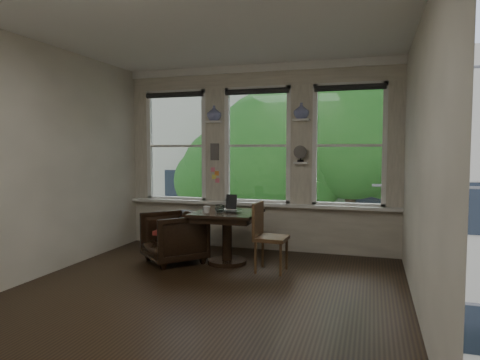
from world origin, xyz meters
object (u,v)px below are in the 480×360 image
(table, at_px, (227,238))
(armchair_left, at_px, (174,237))
(laptop, at_px, (228,212))
(side_chair_right, at_px, (271,238))
(mug, at_px, (207,210))

(table, relative_size, armchair_left, 1.12)
(table, xyz_separation_m, armchair_left, (-0.77, -0.15, -0.01))
(armchair_left, xyz_separation_m, laptop, (0.81, 0.04, 0.40))
(laptop, bearing_deg, armchair_left, -175.03)
(table, height_order, armchair_left, table)
(table, xyz_separation_m, side_chair_right, (0.70, -0.21, 0.09))
(table, distance_m, mug, 0.52)
(laptop, distance_m, mug, 0.29)
(table, bearing_deg, armchair_left, -168.69)
(side_chair_right, xyz_separation_m, laptop, (-0.65, 0.09, 0.30))
(side_chair_right, xyz_separation_m, mug, (-0.93, -0.00, 0.34))
(armchair_left, bearing_deg, mug, 35.65)
(table, height_order, side_chair_right, side_chair_right)
(laptop, relative_size, mug, 3.30)
(side_chair_right, distance_m, mug, 0.99)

